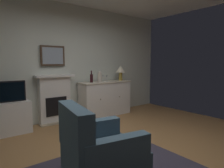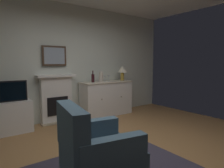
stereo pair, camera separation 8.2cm
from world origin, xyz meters
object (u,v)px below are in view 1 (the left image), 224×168
Objects in this scene: vase_decorative at (100,77)px; fireplace_unit at (55,99)px; wine_glass_left at (103,77)px; tv_cabinet at (9,118)px; wine_bottle at (91,78)px; tv_set at (8,92)px; wine_glass_center at (107,77)px; table_lamp at (121,70)px; armchair at (98,151)px; sideboard_cabinet at (105,98)px; framed_picture at (53,56)px.

fireplace_unit is at bearing 168.09° from vase_decorative.
wine_glass_left is 0.22× the size of tv_cabinet.
wine_glass_left is (0.34, -0.01, 0.01)m from wine_bottle.
wine_bottle is 0.47× the size of tv_set.
wine_glass_center is 0.25m from vase_decorative.
tv_set is (-0.97, -0.19, 0.28)m from fireplace_unit.
table_lamp reaches higher than tv_cabinet.
wine_glass_left is 2.94m from armchair.
vase_decorative reaches higher than armchair.
tv_cabinet is at bearing 102.16° from armchair.
sideboard_cabinet is 0.62m from vase_decorative.
wine_bottle is (-0.93, 0.00, -0.17)m from table_lamp.
wine_glass_left reaches higher than tv_set.
wine_glass_center is 0.59× the size of vase_decorative.
wine_bottle reaches higher than sideboard_cabinet.
tv_set is at bearing -179.79° from sideboard_cabinet.
sideboard_cabinet is 2.29m from tv_set.
table_lamp is at bearing 3.96° from vase_decorative.
vase_decorative is 2.17m from tv_cabinet.
framed_picture is 1.34m from wine_glass_left.
vase_decorative is at bearing -14.19° from framed_picture.
framed_picture reaches higher than armchair.
vase_decorative reaches higher than tv_set.
framed_picture is at bearing 13.31° from tv_set.
wine_bottle is at bearing -0.37° from tv_cabinet.
fireplace_unit is 0.79× the size of sideboard_cabinet.
vase_decorative reaches higher than wine_glass_left.
armchair is at bearing -100.57° from fireplace_unit.
fireplace_unit is 2.00× the size of framed_picture.
wine_glass_left is at bearing 17.59° from vase_decorative.
armchair is (-1.79, -2.31, -0.63)m from wine_glass_center.
vase_decorative is (-0.72, -0.05, -0.14)m from table_lamp.
wine_bottle is at bearing -14.12° from framed_picture.
table_lamp is 3.35m from armchair.
vase_decorative is at bearing -1.17° from tv_set.
sideboard_cabinet is 0.89m from table_lamp.
tv_cabinet is 1.21× the size of tv_set.
fireplace_unit is 1.31m from wine_glass_left.
vase_decorative is (1.08, -0.27, -0.50)m from framed_picture.
table_lamp is 0.43× the size of armchair.
tv_set is (-0.00, -0.02, 0.51)m from tv_cabinet.
wine_bottle is (0.87, -0.17, 0.45)m from fireplace_unit.
table_lamp reaches higher than fireplace_unit.
framed_picture is 1.96× the size of vase_decorative.
framed_picture is at bearing 169.30° from wine_glass_left.
armchair is (-1.55, -2.29, -0.65)m from vase_decorative.
tv_cabinet is 0.81× the size of armchair.
fireplace_unit is at bearing -90.00° from framed_picture.
fireplace_unit is 6.67× the size of wine_glass_center.
table_lamp is 1.38× the size of wine_bottle.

